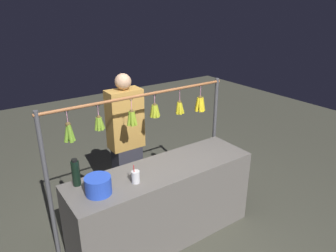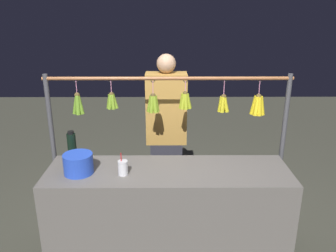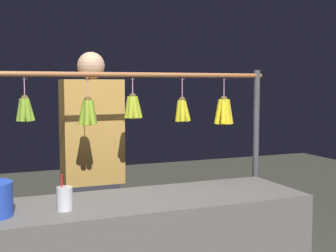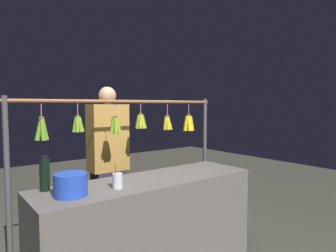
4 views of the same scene
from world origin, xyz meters
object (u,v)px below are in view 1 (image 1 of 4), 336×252
at_px(blue_bucket, 98,185).
at_px(drink_cup, 136,177).
at_px(water_bottle, 76,173).
at_px(vendor_person, 126,144).

distance_m(blue_bucket, drink_cup, 0.37).
xyz_separation_m(water_bottle, blue_bucket, (-0.11, 0.25, -0.05)).
height_order(water_bottle, drink_cup, water_bottle).
relative_size(drink_cup, vendor_person, 0.11).
bearing_deg(water_bottle, vendor_person, -144.85).
bearing_deg(vendor_person, drink_cup, 67.85).
xyz_separation_m(drink_cup, vendor_person, (-0.35, -0.87, -0.08)).
height_order(blue_bucket, vendor_person, vendor_person).
bearing_deg(drink_cup, vendor_person, -112.15).
height_order(water_bottle, blue_bucket, water_bottle).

